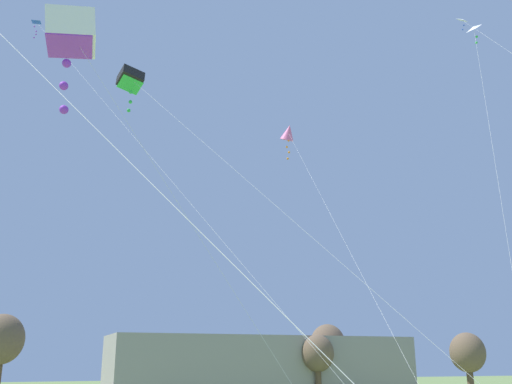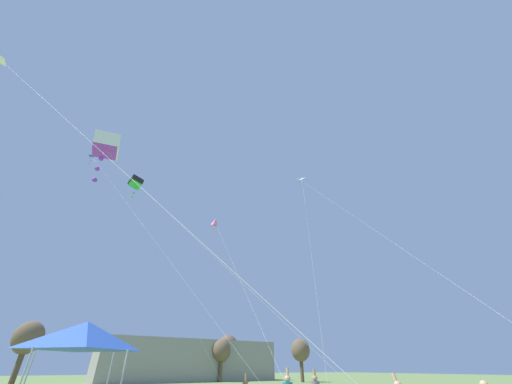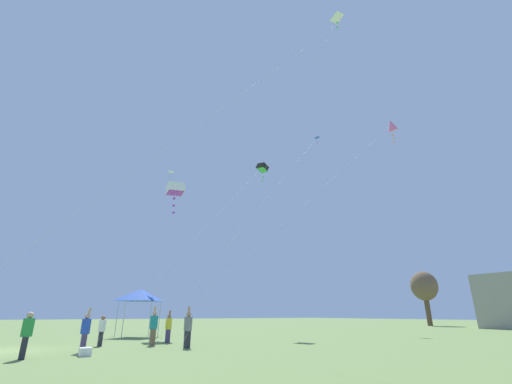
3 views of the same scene
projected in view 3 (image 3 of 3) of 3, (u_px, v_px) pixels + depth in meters
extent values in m
plane|color=olive|center=(1.00, 351.00, 15.52)|extent=(220.00, 220.00, 0.00)
cylinder|color=brown|center=(428.00, 312.00, 49.57)|extent=(0.70, 0.70, 3.86)
ellipsoid|color=brown|center=(424.00, 286.00, 50.78)|extent=(3.79, 3.79, 4.21)
cylinder|color=#B7B7BC|center=(117.00, 319.00, 25.92)|extent=(0.05, 0.05, 2.52)
cylinder|color=#B7B7BC|center=(123.00, 319.00, 23.90)|extent=(0.05, 0.05, 2.52)
cylinder|color=#B7B7BC|center=(150.00, 319.00, 27.16)|extent=(0.05, 0.05, 2.52)
cylinder|color=#B7B7BC|center=(159.00, 319.00, 25.13)|extent=(0.05, 0.05, 2.52)
pyramid|color=blue|center=(140.00, 295.00, 26.10)|extent=(2.80, 2.80, 0.87)
cube|color=white|center=(85.00, 352.00, 13.75)|extent=(0.62, 0.43, 0.31)
cube|color=#282833|center=(187.00, 339.00, 17.00)|extent=(0.38, 0.21, 0.80)
cylinder|color=slate|center=(188.00, 324.00, 17.24)|extent=(0.40, 0.40, 0.66)
sphere|color=tan|center=(189.00, 314.00, 17.39)|extent=(0.25, 0.25, 0.25)
cylinder|color=tan|center=(189.00, 312.00, 17.43)|extent=(0.14, 0.13, 0.56)
cube|color=brown|center=(153.00, 337.00, 18.47)|extent=(0.39, 0.22, 0.82)
cylinder|color=teal|center=(154.00, 322.00, 18.72)|extent=(0.41, 0.41, 0.68)
sphere|color=tan|center=(155.00, 314.00, 18.88)|extent=(0.26, 0.26, 0.26)
cylinder|color=tan|center=(155.00, 312.00, 18.90)|extent=(0.19, 0.19, 0.58)
cube|color=#282833|center=(100.00, 339.00, 18.00)|extent=(0.34, 0.19, 0.71)
cylinder|color=white|center=(102.00, 326.00, 18.22)|extent=(0.36, 0.36, 0.59)
sphere|color=#896042|center=(103.00, 318.00, 18.36)|extent=(0.22, 0.22, 0.22)
cube|color=#473860|center=(83.00, 343.00, 14.96)|extent=(0.36, 0.20, 0.76)
cylinder|color=blue|center=(86.00, 326.00, 15.19)|extent=(0.38, 0.38, 0.63)
sphere|color=tan|center=(87.00, 316.00, 15.34)|extent=(0.24, 0.24, 0.24)
cylinder|color=tan|center=(89.00, 314.00, 15.40)|extent=(0.16, 0.22, 0.55)
cube|color=#282833|center=(23.00, 348.00, 12.76)|extent=(0.38, 0.21, 0.79)
cylinder|color=#288E3D|center=(28.00, 327.00, 13.00)|extent=(0.40, 0.40, 0.65)
sphere|color=tan|center=(30.00, 315.00, 13.15)|extent=(0.25, 0.25, 0.25)
cube|color=#473860|center=(168.00, 336.00, 20.11)|extent=(0.35, 0.19, 0.74)
cylinder|color=yellow|center=(169.00, 324.00, 20.34)|extent=(0.37, 0.37, 0.61)
sphere|color=#896042|center=(169.00, 317.00, 20.48)|extent=(0.23, 0.23, 0.23)
cylinder|color=#896042|center=(170.00, 315.00, 20.49)|extent=(0.19, 0.14, 0.53)
cylinder|color=silver|center=(209.00, 223.00, 24.60)|extent=(8.79, 14.76, 15.49)
cube|color=black|center=(262.00, 167.00, 34.35)|extent=(1.19, 1.13, 0.97)
cube|color=green|center=(262.00, 170.00, 34.25)|extent=(1.08, 0.88, 0.50)
sphere|color=green|center=(263.00, 173.00, 34.10)|extent=(0.15, 0.15, 0.15)
sphere|color=green|center=(263.00, 177.00, 33.95)|extent=(0.15, 0.15, 0.15)
sphere|color=green|center=(262.00, 181.00, 33.82)|extent=(0.15, 0.15, 0.15)
cylinder|color=silver|center=(274.00, 70.00, 16.07)|extent=(10.36, 23.73, 24.78)
cylinder|color=silver|center=(170.00, 248.00, 25.83)|extent=(7.73, 2.50, 12.55)
cube|color=white|center=(176.00, 189.00, 31.65)|extent=(1.46, 1.63, 1.03)
cube|color=purple|center=(175.00, 193.00, 31.51)|extent=(1.30, 1.51, 0.25)
sphere|color=purple|center=(174.00, 199.00, 31.33)|extent=(0.24, 0.24, 0.24)
sphere|color=purple|center=(174.00, 206.00, 31.12)|extent=(0.24, 0.24, 0.24)
sphere|color=purple|center=(174.00, 212.00, 30.86)|extent=(0.24, 0.24, 0.24)
cylinder|color=silver|center=(300.00, 208.00, 23.80)|extent=(3.44, 18.36, 17.11)
cone|color=pink|center=(392.00, 125.00, 29.79)|extent=(1.10, 1.28, 1.28)
sphere|color=orange|center=(392.00, 131.00, 29.59)|extent=(0.13, 0.13, 0.13)
sphere|color=orange|center=(393.00, 135.00, 29.58)|extent=(0.13, 0.13, 0.13)
sphere|color=orange|center=(393.00, 138.00, 29.32)|extent=(0.13, 0.13, 0.13)
sphere|color=orange|center=(394.00, 143.00, 29.28)|extent=(0.13, 0.13, 0.13)
cylinder|color=silver|center=(269.00, 196.00, 32.51)|extent=(11.19, 23.47, 24.41)
pyramid|color=blue|center=(317.00, 137.00, 46.88)|extent=(0.77, 0.77, 0.25)
sphere|color=purple|center=(316.00, 140.00, 46.76)|extent=(0.09, 0.09, 0.09)
sphere|color=purple|center=(318.00, 142.00, 46.62)|extent=(0.09, 0.09, 0.09)
sphere|color=purple|center=(318.00, 143.00, 46.48)|extent=(0.09, 0.09, 0.09)
sphere|color=purple|center=(317.00, 145.00, 46.46)|extent=(0.09, 0.09, 0.09)
cylinder|color=silver|center=(95.00, 225.00, 27.91)|extent=(11.37, 15.05, 16.92)
pyramid|color=white|center=(171.00, 171.00, 39.03)|extent=(0.74, 0.77, 0.19)
sphere|color=green|center=(170.00, 175.00, 38.89)|extent=(0.09, 0.09, 0.09)
sphere|color=green|center=(170.00, 177.00, 38.74)|extent=(0.09, 0.09, 0.09)
sphere|color=green|center=(171.00, 179.00, 38.66)|extent=(0.09, 0.09, 0.09)
sphere|color=green|center=(170.00, 181.00, 38.68)|extent=(0.09, 0.09, 0.09)
cylinder|color=silver|center=(268.00, 162.00, 18.78)|extent=(5.88, 6.57, 18.92)
pyramid|color=white|center=(336.00, 18.00, 21.25)|extent=(0.78, 0.96, 0.66)
sphere|color=green|center=(337.00, 23.00, 20.99)|extent=(0.11, 0.11, 0.11)
sphere|color=green|center=(337.00, 27.00, 20.93)|extent=(0.11, 0.11, 0.11)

